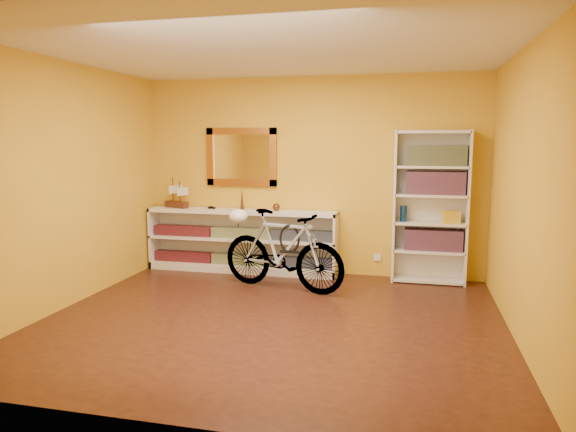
% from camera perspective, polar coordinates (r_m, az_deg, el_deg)
% --- Properties ---
extents(floor, '(4.50, 4.00, 0.01)m').
position_cam_1_polar(floor, '(5.27, -1.79, -11.41)').
color(floor, black).
rests_on(floor, ground).
extents(ceiling, '(4.50, 4.00, 0.01)m').
position_cam_1_polar(ceiling, '(5.04, -1.93, 17.82)').
color(ceiling, silver).
rests_on(ceiling, ground).
extents(back_wall, '(4.50, 0.01, 2.60)m').
position_cam_1_polar(back_wall, '(6.93, 2.50, 4.36)').
color(back_wall, gold).
rests_on(back_wall, ground).
extents(left_wall, '(0.01, 4.00, 2.60)m').
position_cam_1_polar(left_wall, '(5.99, -23.21, 3.10)').
color(left_wall, gold).
rests_on(left_wall, ground).
extents(right_wall, '(0.01, 4.00, 2.60)m').
position_cam_1_polar(right_wall, '(4.91, 24.49, 2.05)').
color(right_wall, gold).
rests_on(right_wall, ground).
extents(gilt_mirror, '(0.98, 0.06, 0.78)m').
position_cam_1_polar(gilt_mirror, '(7.12, -5.12, 6.45)').
color(gilt_mirror, '#92571A').
rests_on(gilt_mirror, back_wall).
extents(wall_socket, '(0.09, 0.02, 0.09)m').
position_cam_1_polar(wall_socket, '(6.95, 9.74, -4.49)').
color(wall_socket, silver).
rests_on(wall_socket, back_wall).
extents(console_unit, '(2.60, 0.35, 0.85)m').
position_cam_1_polar(console_unit, '(7.09, -5.10, -2.71)').
color(console_unit, silver).
rests_on(console_unit, floor).
extents(cd_row_lower, '(2.50, 0.13, 0.14)m').
position_cam_1_polar(cd_row_lower, '(7.13, -5.13, -4.75)').
color(cd_row_lower, black).
rests_on(cd_row_lower, console_unit).
extents(cd_row_upper, '(2.50, 0.13, 0.14)m').
position_cam_1_polar(cd_row_upper, '(7.06, -5.17, -1.86)').
color(cd_row_upper, navy).
rests_on(cd_row_upper, console_unit).
extents(model_ship, '(0.37, 0.24, 0.42)m').
position_cam_1_polar(model_ship, '(7.35, -12.11, 2.51)').
color(model_ship, '#3C1C11').
rests_on(model_ship, console_unit).
extents(toy_car, '(0.00, 0.00, 0.00)m').
position_cam_1_polar(toy_car, '(7.17, -8.34, 0.80)').
color(toy_car, black).
rests_on(toy_car, console_unit).
extents(bronze_ornament, '(0.05, 0.05, 0.31)m').
position_cam_1_polar(bronze_ornament, '(7.00, -5.06, 1.93)').
color(bronze_ornament, '#562D1D').
rests_on(bronze_ornament, console_unit).
extents(decorative_orb, '(0.10, 0.10, 0.10)m').
position_cam_1_polar(decorative_orb, '(6.88, -1.29, 0.99)').
color(decorative_orb, '#562D1D').
rests_on(decorative_orb, console_unit).
extents(bookcase, '(0.90, 0.30, 1.90)m').
position_cam_1_polar(bookcase, '(6.68, 15.30, 0.92)').
color(bookcase, silver).
rests_on(bookcase, floor).
extents(book_row_a, '(0.70, 0.22, 0.26)m').
position_cam_1_polar(book_row_a, '(6.75, 15.59, -2.51)').
color(book_row_a, maroon).
rests_on(book_row_a, bookcase).
extents(book_row_b, '(0.70, 0.22, 0.28)m').
position_cam_1_polar(book_row_b, '(6.66, 15.83, 3.51)').
color(book_row_b, maroon).
rests_on(book_row_b, bookcase).
extents(book_row_c, '(0.70, 0.22, 0.25)m').
position_cam_1_polar(book_row_c, '(6.64, 15.94, 6.39)').
color(book_row_c, '#173F52').
rests_on(book_row_c, bookcase).
extents(travel_mug, '(0.09, 0.09, 0.20)m').
position_cam_1_polar(travel_mug, '(6.67, 12.52, 0.26)').
color(travel_mug, '#164099').
rests_on(travel_mug, bookcase).
extents(red_tin, '(0.17, 0.17, 0.18)m').
position_cam_1_polar(red_tin, '(6.66, 13.76, 6.17)').
color(red_tin, maroon).
rests_on(red_tin, bookcase).
extents(yellow_bag, '(0.22, 0.17, 0.15)m').
position_cam_1_polar(yellow_bag, '(6.67, 17.42, -0.13)').
color(yellow_bag, gold).
rests_on(yellow_bag, bookcase).
extents(bicycle, '(0.83, 1.69, 0.96)m').
position_cam_1_polar(bicycle, '(6.20, -0.61, -3.75)').
color(bicycle, silver).
rests_on(bicycle, floor).
extents(helmet, '(0.24, 0.22, 0.18)m').
position_cam_1_polar(helmet, '(6.46, -5.47, -0.02)').
color(helmet, white).
rests_on(helmet, bicycle).
extents(u_lock, '(0.25, 0.03, 0.25)m').
position_cam_1_polar(u_lock, '(6.13, 0.17, -2.52)').
color(u_lock, black).
rests_on(u_lock, bicycle).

